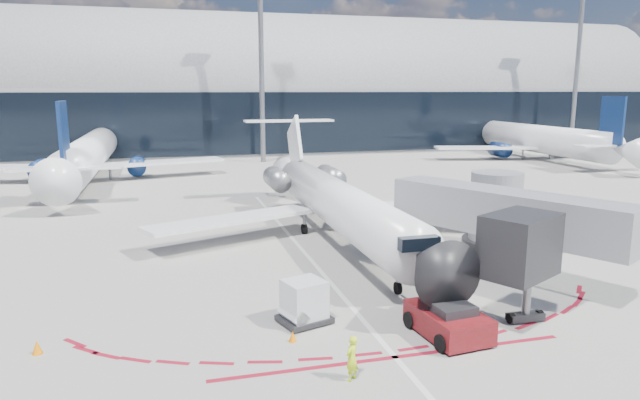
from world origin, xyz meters
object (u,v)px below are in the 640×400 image
object	(u,v)px
uld_container	(304,302)
pushback_tug	(448,321)
ramp_worker	(352,358)
regional_jet	(333,200)

from	to	relation	value
uld_container	pushback_tug	bearing A→B (deg)	-45.35
ramp_worker	regional_jet	bearing A→B (deg)	-143.68
regional_jet	ramp_worker	distance (m)	19.48
regional_jet	pushback_tug	distance (m)	16.48
regional_jet	ramp_worker	size ratio (longest dim) A/B	19.21
pushback_tug	uld_container	world-z (taller)	uld_container
ramp_worker	uld_container	distance (m)	5.23
pushback_tug	uld_container	bearing A→B (deg)	146.61
pushback_tug	uld_container	xyz separation A→B (m)	(-5.36, 2.80, 0.30)
ramp_worker	uld_container	size ratio (longest dim) A/B	0.66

